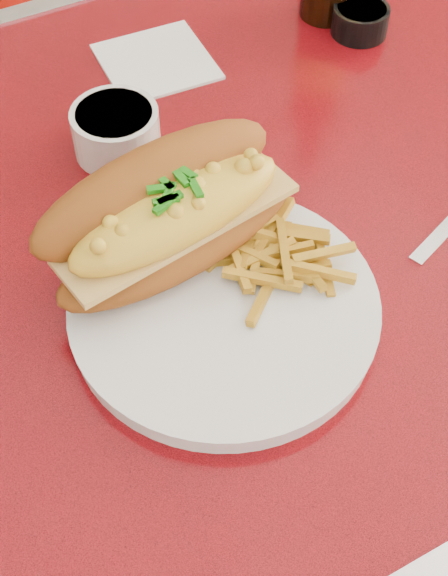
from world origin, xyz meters
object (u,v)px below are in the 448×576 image
mac_hoagie (169,213)px  sauce_cup_right (360,19)px  gravy_ramekin (116,130)px  dinner_plate (224,309)px  booth_bench_far (42,110)px  fork (263,244)px  diner_table (236,290)px

mac_hoagie → sauce_cup_right: mac_hoagie is taller
gravy_ramekin → mac_hoagie: bearing=-95.8°
dinner_plate → mac_hoagie: mac_hoagie is taller
mac_hoagie → gravy_ramekin: mac_hoagie is taller
dinner_plate → gravy_ramekin: gravy_ramekin is taller
dinner_plate → gravy_ramekin: 0.24m
booth_bench_far → mac_hoagie: booth_bench_far is taller
dinner_plate → mac_hoagie: bearing=98.5°
dinner_plate → gravy_ramekin: (0.00, 0.24, 0.02)m
fork → sauce_cup_right: (0.28, 0.25, -0.00)m
diner_table → fork: fork is taller
fork → gravy_ramekin: gravy_ramekin is taller
dinner_plate → gravy_ramekin: size_ratio=2.99×
fork → sauce_cup_right: 0.38m
dinner_plate → fork: bearing=33.9°
diner_table → fork: size_ratio=8.47×
diner_table → gravy_ramekin: bearing=125.7°
booth_bench_far → dinner_plate: 1.06m
dinner_plate → booth_bench_far: bearing=84.8°
mac_hoagie → fork: size_ratio=1.79×
booth_bench_far → fork: booth_bench_far is taller
diner_table → gravy_ramekin: (-0.08, 0.11, 0.19)m
booth_bench_far → sauce_cup_right: bearing=-68.2°
booth_bench_far → sauce_cup_right: size_ratio=15.59×
mac_hoagie → booth_bench_far: bearing=74.8°
booth_bench_far → fork: bearing=-91.5°
dinner_plate → sauce_cup_right: 0.45m
diner_table → dinner_plate: bearing=-123.5°
diner_table → mac_hoagie: bearing=-152.5°
gravy_ramekin → booth_bench_far: bearing=83.4°
dinner_plate → sauce_cup_right: bearing=40.8°
diner_table → booth_bench_far: booth_bench_far is taller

